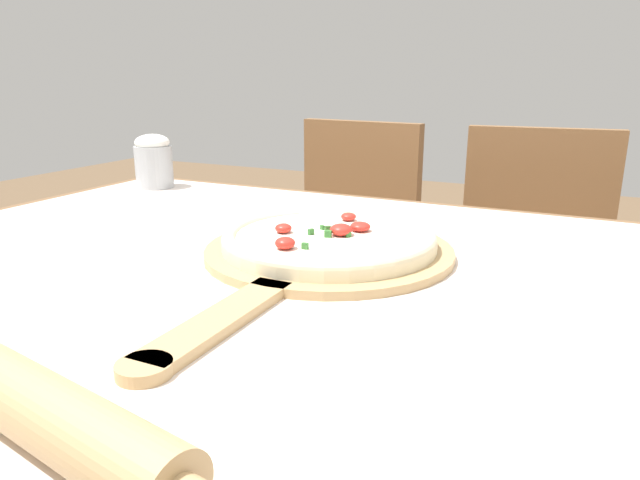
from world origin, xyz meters
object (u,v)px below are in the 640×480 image
rolling_pin (3,386)px  flour_cup (154,161)px  pizza (329,238)px  chair_left (345,252)px  pizza_peel (321,256)px  chair_right (529,278)px

rolling_pin → flour_cup: (-0.52, 0.77, 0.04)m
pizza → chair_left: bearing=111.4°
pizza_peel → chair_left: bearing=110.8°
flour_cup → pizza_peel: bearing=-29.1°
pizza_peel → flour_cup: bearing=150.9°
pizza_peel → pizza: size_ratio=1.91×
pizza_peel → chair_left: chair_left is taller
pizza → flour_cup: (-0.58, 0.29, 0.04)m
pizza_peel → chair_right: bearing=75.1°
rolling_pin → flour_cup: flour_cup is taller
pizza → flour_cup: flour_cup is taller
pizza → flour_cup: size_ratio=2.51×
chair_left → flour_cup: size_ratio=7.41×
rolling_pin → chair_right: 1.31m
chair_right → flour_cup: flour_cup is taller
chair_left → chair_right: bearing=6.7°
chair_left → flour_cup: 0.64m
flour_cup → chair_left: bearing=60.9°
rolling_pin → chair_left: size_ratio=0.53×
pizza → flour_cup: 0.65m
pizza → chair_right: bearing=74.6°
pizza → rolling_pin: rolling_pin is taller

